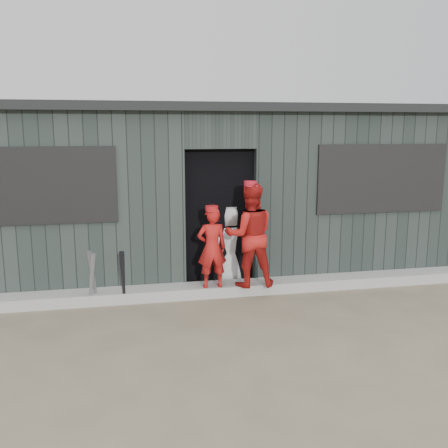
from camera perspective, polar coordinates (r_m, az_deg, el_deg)
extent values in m
plane|color=brown|center=(5.39, 3.91, -14.13)|extent=(80.00, 80.00, 0.00)
cube|color=gray|center=(7.01, -0.03, -7.42)|extent=(8.00, 0.36, 0.15)
cone|color=gray|center=(6.61, -14.89, -6.22)|extent=(0.17, 0.29, 0.75)
cone|color=slate|center=(6.68, -14.73, -5.97)|extent=(0.13, 0.28, 0.76)
cone|color=black|center=(6.57, -11.45, -6.07)|extent=(0.08, 0.34, 0.77)
imported|color=#A91714|center=(6.70, -1.39, -2.74)|extent=(0.41, 0.28, 1.09)
imported|color=#A71814|center=(6.74, 2.96, -1.27)|extent=(0.72, 0.58, 1.41)
imported|color=silver|center=(7.30, 0.66, -2.40)|extent=(0.69, 0.59, 1.20)
cube|color=black|center=(8.38, -2.31, 3.50)|extent=(7.60, 2.70, 2.20)
cube|color=#2C3431|center=(6.94, -19.05, 1.79)|extent=(3.50, 0.20, 2.50)
cube|color=#29302E|center=(7.75, 16.10, 2.85)|extent=(3.50, 0.20, 2.50)
cube|color=#2A3230|center=(6.93, -0.50, 10.67)|extent=(1.00, 0.20, 0.50)
cube|color=#2B3430|center=(9.77, 20.95, 4.14)|extent=(0.20, 3.00, 2.50)
cube|color=#2C3533|center=(9.75, -3.62, 4.82)|extent=(8.00, 0.20, 2.50)
cube|color=black|center=(8.31, -2.38, 12.84)|extent=(8.30, 3.30, 0.12)
cube|color=black|center=(6.81, -20.59, 4.07)|extent=(2.00, 0.04, 1.00)
cube|color=black|center=(7.68, 17.63, 4.95)|extent=(2.00, 0.04, 1.00)
cube|color=black|center=(7.29, -3.90, 3.56)|extent=(0.18, 0.18, 0.85)
cube|color=black|center=(7.51, -1.34, 3.41)|extent=(0.22, 0.19, 0.84)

